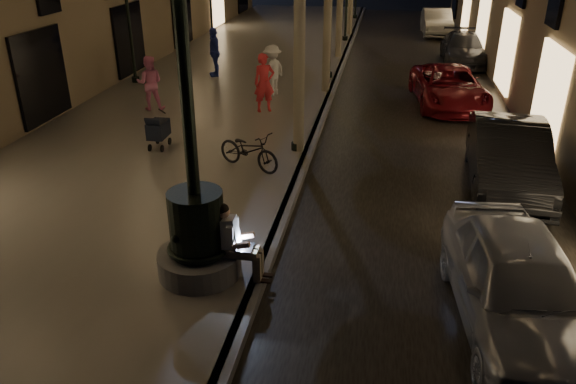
% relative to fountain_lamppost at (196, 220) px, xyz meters
% --- Properties ---
extents(ground, '(120.00, 120.00, 0.00)m').
position_rel_fountain_lamppost_xyz_m(ground, '(1.00, 13.00, -1.21)').
color(ground, black).
rests_on(ground, ground).
extents(cobble_lane, '(6.00, 45.00, 0.02)m').
position_rel_fountain_lamppost_xyz_m(cobble_lane, '(4.00, 13.00, -1.20)').
color(cobble_lane, black).
rests_on(cobble_lane, ground).
extents(promenade, '(8.00, 45.00, 0.20)m').
position_rel_fountain_lamppost_xyz_m(promenade, '(-3.00, 13.00, -1.11)').
color(promenade, slate).
rests_on(promenade, ground).
extents(curb_strip, '(0.25, 45.00, 0.20)m').
position_rel_fountain_lamppost_xyz_m(curb_strip, '(1.00, 13.00, -1.11)').
color(curb_strip, '#59595B').
rests_on(curb_strip, ground).
extents(fountain_lamppost, '(1.40, 1.40, 5.21)m').
position_rel_fountain_lamppost_xyz_m(fountain_lamppost, '(0.00, 0.00, 0.00)').
color(fountain_lamppost, '#59595B').
rests_on(fountain_lamppost, promenade).
extents(seated_man_laptop, '(0.97, 0.33, 1.34)m').
position_rel_fountain_lamppost_xyz_m(seated_man_laptop, '(0.61, -0.00, -0.30)').
color(seated_man_laptop, gray).
rests_on(seated_man_laptop, promenade).
extents(lamp_curb_a, '(0.36, 0.36, 4.81)m').
position_rel_fountain_lamppost_xyz_m(lamp_curb_a, '(0.70, 6.00, 2.02)').
color(lamp_curb_a, black).
rests_on(lamp_curb_a, promenade).
extents(stroller, '(0.43, 1.00, 1.02)m').
position_rel_fountain_lamppost_xyz_m(stroller, '(-2.89, 5.51, -0.50)').
color(stroller, black).
rests_on(stroller, promenade).
extents(car_front, '(2.11, 4.47, 1.48)m').
position_rel_fountain_lamppost_xyz_m(car_front, '(5.00, -0.28, -0.47)').
color(car_front, '#999BA0').
rests_on(car_front, ground).
extents(car_second, '(1.89, 4.66, 1.51)m').
position_rel_fountain_lamppost_xyz_m(car_second, '(5.77, 5.00, -0.46)').
color(car_second, black).
rests_on(car_second, ground).
extents(car_third, '(2.59, 4.81, 1.28)m').
position_rel_fountain_lamppost_xyz_m(car_third, '(5.00, 11.55, -0.57)').
color(car_third, maroon).
rests_on(car_third, ground).
extents(car_rear, '(1.86, 4.44, 1.28)m').
position_rel_fountain_lamppost_xyz_m(car_rear, '(6.20, 18.42, -0.57)').
color(car_rear, '#2E2F34').
rests_on(car_rear, ground).
extents(car_fifth, '(1.59, 4.31, 1.41)m').
position_rel_fountain_lamppost_xyz_m(car_fifth, '(5.50, 25.60, -0.51)').
color(car_fifth, '#A3A39E').
rests_on(car_fifth, ground).
extents(pedestrian_red, '(0.79, 0.69, 1.82)m').
position_rel_fountain_lamppost_xyz_m(pedestrian_red, '(-0.83, 9.22, -0.10)').
color(pedestrian_red, red).
rests_on(pedestrian_red, promenade).
extents(pedestrian_pink, '(0.96, 0.83, 1.70)m').
position_rel_fountain_lamppost_xyz_m(pedestrian_pink, '(-4.44, 8.82, -0.16)').
color(pedestrian_pink, pink).
rests_on(pedestrian_pink, promenade).
extents(pedestrian_white, '(1.09, 1.28, 1.71)m').
position_rel_fountain_lamppost_xyz_m(pedestrian_white, '(-0.96, 11.15, -0.16)').
color(pedestrian_white, white).
rests_on(pedestrian_white, promenade).
extents(pedestrian_blue, '(0.87, 1.18, 1.85)m').
position_rel_fountain_lamppost_xyz_m(pedestrian_blue, '(-3.72, 13.49, -0.08)').
color(pedestrian_blue, '#293899').
rests_on(pedestrian_blue, promenade).
extents(bicycle, '(1.86, 1.34, 0.93)m').
position_rel_fountain_lamppost_xyz_m(bicycle, '(-0.24, 4.58, -0.55)').
color(bicycle, black).
rests_on(bicycle, promenade).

